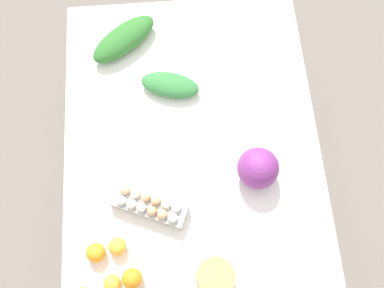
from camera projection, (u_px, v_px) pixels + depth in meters
ground_plane at (192, 188)px, 2.53m from camera, size 8.00×8.00×0.00m
dining_table at (192, 152)px, 1.88m from camera, size 1.48×1.07×0.77m
cabbage_purple at (258, 168)px, 1.68m from camera, size 0.17×0.17×0.17m
egg_carton at (149, 205)px, 1.67m from camera, size 0.20×0.31×0.09m
paper_bag at (215, 277)px, 1.57m from camera, size 0.14×0.14×0.12m
greens_bunch_chard at (170, 85)px, 1.85m from camera, size 0.18×0.28×0.07m
greens_bunch_kale at (124, 39)px, 1.92m from camera, size 0.31×0.34×0.09m
orange_1 at (96, 253)px, 1.62m from camera, size 0.07×0.07×0.07m
orange_2 at (112, 283)px, 1.59m from camera, size 0.07×0.07×0.07m
orange_4 at (117, 247)px, 1.63m from camera, size 0.07×0.07×0.07m
orange_5 at (132, 279)px, 1.59m from camera, size 0.08×0.08×0.08m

